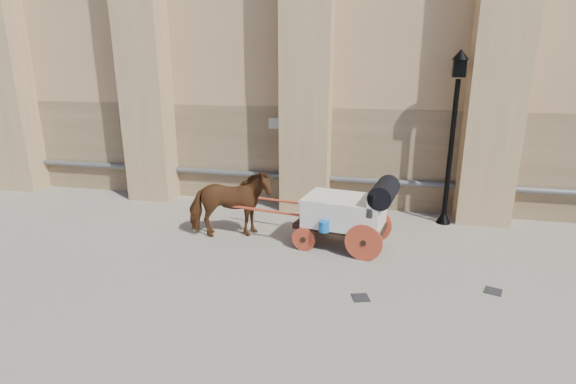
# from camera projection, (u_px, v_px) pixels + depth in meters

# --- Properties ---
(ground) EXTENTS (90.00, 90.00, 0.00)m
(ground) POSITION_uv_depth(u_px,v_px,m) (319.00, 262.00, 10.11)
(ground) COLOR gray
(ground) RESTS_ON ground
(horse) EXTENTS (2.26, 1.55, 1.75)m
(horse) POSITION_uv_depth(u_px,v_px,m) (230.00, 204.00, 11.27)
(horse) COLOR brown
(horse) RESTS_ON ground
(carriage) EXTENTS (4.11, 1.69, 1.75)m
(carriage) POSITION_uv_depth(u_px,v_px,m) (350.00, 210.00, 10.61)
(carriage) COLOR black
(carriage) RESTS_ON ground
(street_lamp) EXTENTS (0.43, 0.43, 4.61)m
(street_lamp) POSITION_uv_depth(u_px,v_px,m) (452.00, 135.00, 11.76)
(street_lamp) COLOR black
(street_lamp) RESTS_ON ground
(drain_grate_near) EXTENTS (0.40, 0.40, 0.01)m
(drain_grate_near) POSITION_uv_depth(u_px,v_px,m) (360.00, 298.00, 8.59)
(drain_grate_near) COLOR black
(drain_grate_near) RESTS_ON ground
(drain_grate_far) EXTENTS (0.40, 0.40, 0.01)m
(drain_grate_far) POSITION_uv_depth(u_px,v_px,m) (493.00, 291.00, 8.83)
(drain_grate_far) COLOR black
(drain_grate_far) RESTS_ON ground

